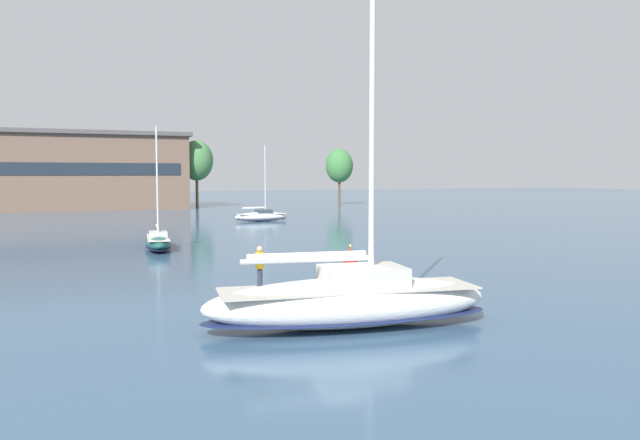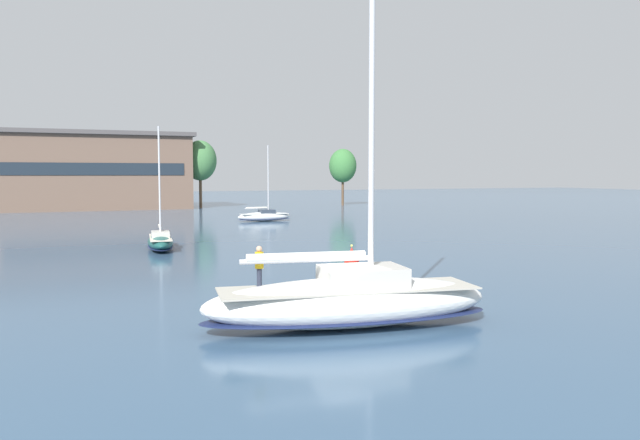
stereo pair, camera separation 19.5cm
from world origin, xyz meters
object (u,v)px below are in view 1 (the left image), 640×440
(tree_shore_left, at_px, (339,166))
(sailboat_main, at_px, (349,300))
(sailboat_moored_far_slip, at_px, (261,216))
(channel_buoy, at_px, (350,261))
(sailboat_moored_mid_channel, at_px, (158,241))
(tree_shore_right, at_px, (197,161))

(tree_shore_left, height_order, sailboat_main, sailboat_main)
(sailboat_moored_far_slip, bearing_deg, channel_buoy, -99.85)
(sailboat_moored_mid_channel, bearing_deg, tree_shore_right, 75.57)
(channel_buoy, bearing_deg, tree_shore_right, 85.42)
(sailboat_main, relative_size, sailboat_moored_far_slip, 1.65)
(tree_shore_right, distance_m, sailboat_moored_far_slip, 36.45)
(tree_shore_right, bearing_deg, sailboat_main, -97.84)
(tree_shore_right, height_order, sailboat_moored_far_slip, tree_shore_right)
(sailboat_moored_far_slip, distance_m, channel_buoy, 43.08)
(tree_shore_left, bearing_deg, sailboat_moored_far_slip, -128.00)
(sailboat_main, height_order, sailboat_moored_far_slip, sailboat_main)
(sailboat_main, bearing_deg, sailboat_moored_far_slip, 76.18)
(sailboat_moored_far_slip, bearing_deg, sailboat_main, -103.82)
(sailboat_main, height_order, sailboat_moored_mid_channel, sailboat_main)
(tree_shore_right, xyz_separation_m, sailboat_main, (-12.54, -91.11, -7.48))
(tree_shore_right, distance_m, sailboat_main, 92.27)
(sailboat_main, bearing_deg, tree_shore_left, 65.74)
(sailboat_main, bearing_deg, sailboat_moored_mid_channel, 96.40)
(sailboat_moored_mid_channel, height_order, sailboat_moored_far_slip, sailboat_moored_mid_channel)
(tree_shore_right, xyz_separation_m, channel_buoy, (-6.25, -78.01, -7.92))
(sailboat_main, xyz_separation_m, sailboat_moored_mid_channel, (-3.31, 29.52, -0.43))
(sailboat_moored_far_slip, height_order, channel_buoy, sailboat_moored_far_slip)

